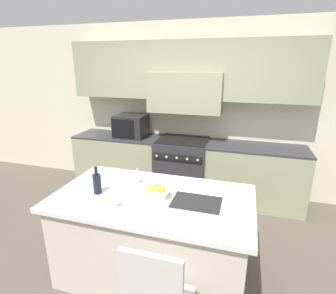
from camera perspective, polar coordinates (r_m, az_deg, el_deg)
The scene contains 10 objects.
ground_plane at distance 3.11m, azimuth -5.09°, elevation -24.13°, with size 10.00×10.00×0.00m, color brown.
back_cabinetry at distance 4.22m, azimuth 4.22°, elevation 11.27°, with size 10.00×0.46×2.70m.
back_counter at distance 4.27m, azimuth 3.16°, elevation -4.53°, with size 3.66×0.62×0.92m.
range_stove at distance 4.24m, azimuth 3.09°, elevation -4.48°, with size 0.80×0.70×0.94m.
microwave at distance 4.34m, azimuth -8.06°, elevation 4.57°, with size 0.49×0.44×0.36m.
kitchen_island at distance 2.74m, azimuth -3.22°, elevation -18.70°, with size 1.86×1.03×0.89m.
wine_bottle at distance 2.59m, azimuth -15.18°, elevation -7.61°, with size 0.08×0.08×0.27m.
wine_glass_near at distance 2.31m, azimuth -11.47°, elevation -10.09°, with size 0.07×0.07×0.18m.
wine_glass_far at distance 2.70m, azimuth -6.72°, elevation -5.56°, with size 0.07×0.07×0.18m.
fruit_bowl at distance 2.47m, azimuth -2.63°, elevation -9.83°, with size 0.27×0.27×0.11m.
Camera 1 is at (0.90, -2.14, 2.07)m, focal length 28.00 mm.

